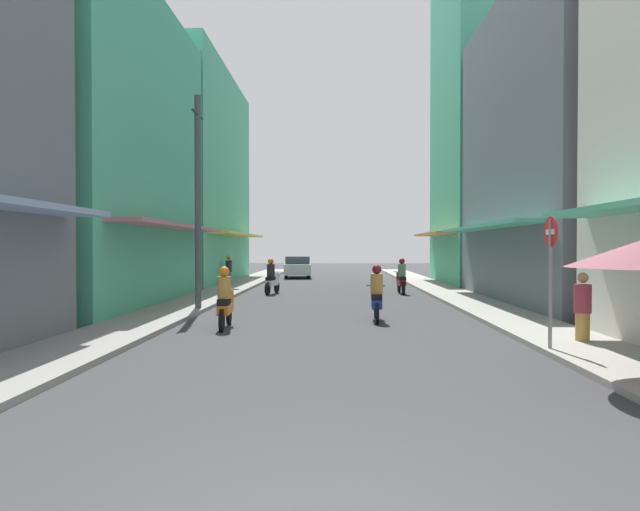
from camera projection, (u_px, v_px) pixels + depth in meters
name	position (u px, v px, depth m)	size (l,w,h in m)	color
ground_plane	(333.00, 298.00, 21.61)	(96.49, 96.49, 0.00)	#38383A
sidewalk_left	(209.00, 297.00, 21.76)	(1.97, 51.86, 0.12)	gray
sidewalk_right	(460.00, 297.00, 21.46)	(1.97, 51.86, 0.12)	#9E9991
building_left_mid	(79.00, 152.00, 19.04)	(7.05, 10.96, 10.91)	#4CB28C
building_left_far	(180.00, 179.00, 31.39)	(7.05, 13.11, 12.15)	#4CB28C
building_right_mid	(582.00, 149.00, 19.46)	(7.05, 11.12, 11.24)	slate
building_right_far	(498.00, 123.00, 29.62)	(7.05, 8.19, 17.87)	#4CB28C
motorbike_blue	(376.00, 296.00, 14.94)	(0.55, 1.81, 1.58)	black
motorbike_white	(272.00, 278.00, 23.53)	(0.63, 1.79, 1.58)	black
motorbike_orange	(225.00, 301.00, 13.61)	(0.55, 1.81, 1.58)	black
motorbike_maroon	(401.00, 278.00, 23.72)	(0.55, 1.81, 1.58)	black
parked_car	(297.00, 267.00, 36.31)	(2.06, 4.22, 1.45)	silver
pedestrian_foreground	(229.00, 268.00, 28.87)	(0.44, 0.44, 1.67)	#334C8C
pedestrian_crossing	(583.00, 310.00, 11.12)	(0.34, 0.34, 1.54)	#BF8C3F
utility_pole	(198.00, 201.00, 17.13)	(0.20, 1.20, 6.89)	#4C4C4F
street_sign_no_entry	(550.00, 265.00, 10.27)	(0.07, 0.60, 2.65)	gray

